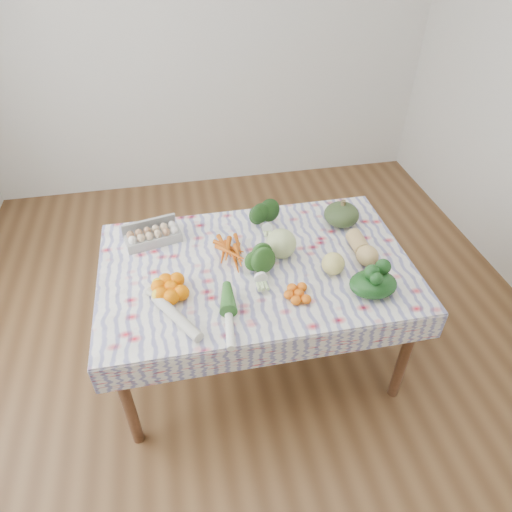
# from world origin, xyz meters

# --- Properties ---
(ground) EXTENTS (4.50, 4.50, 0.00)m
(ground) POSITION_xyz_m (0.00, 0.00, 0.00)
(ground) COLOR brown
(ground) RESTS_ON ground
(wall_back) EXTENTS (4.00, 0.04, 2.80)m
(wall_back) POSITION_xyz_m (0.00, 2.25, 1.40)
(wall_back) COLOR silver
(wall_back) RESTS_ON ground
(dining_table) EXTENTS (1.60, 1.00, 0.75)m
(dining_table) POSITION_xyz_m (0.00, 0.00, 0.68)
(dining_table) COLOR brown
(dining_table) RESTS_ON ground
(tablecloth) EXTENTS (1.66, 1.06, 0.01)m
(tablecloth) POSITION_xyz_m (0.00, 0.00, 0.76)
(tablecloth) COLOR white
(tablecloth) RESTS_ON dining_table
(egg_carton) EXTENTS (0.33, 0.19, 0.08)m
(egg_carton) POSITION_xyz_m (-0.53, 0.30, 0.80)
(egg_carton) COLOR #A3A49F
(egg_carton) RESTS_ON tablecloth
(carrot_bunch) EXTENTS (0.29, 0.27, 0.05)m
(carrot_bunch) POSITION_xyz_m (-0.10, 0.08, 0.78)
(carrot_bunch) COLOR #C7540E
(carrot_bunch) RESTS_ON tablecloth
(kale_bunch) EXTENTS (0.18, 0.17, 0.14)m
(kale_bunch) POSITION_xyz_m (0.13, 0.31, 0.83)
(kale_bunch) COLOR #183812
(kale_bunch) RESTS_ON tablecloth
(kabocha_squash) EXTENTS (0.26, 0.26, 0.14)m
(kabocha_squash) POSITION_xyz_m (0.57, 0.27, 0.83)
(kabocha_squash) COLOR #354723
(kabocha_squash) RESTS_ON tablecloth
(cabbage) EXTENTS (0.19, 0.19, 0.17)m
(cabbage) POSITION_xyz_m (0.15, 0.05, 0.84)
(cabbage) COLOR #B3C57D
(cabbage) RESTS_ON tablecloth
(butternut_squash) EXTENTS (0.12, 0.26, 0.12)m
(butternut_squash) POSITION_xyz_m (0.58, -0.04, 0.82)
(butternut_squash) COLOR tan
(butternut_squash) RESTS_ON tablecloth
(orange_cluster) EXTENTS (0.29, 0.29, 0.08)m
(orange_cluster) POSITION_xyz_m (-0.45, -0.14, 0.80)
(orange_cluster) COLOR #FB7200
(orange_cluster) RESTS_ON tablecloth
(broccoli) EXTENTS (0.17, 0.17, 0.13)m
(broccoli) POSITION_xyz_m (-0.01, -0.10, 0.83)
(broccoli) COLOR #24501A
(broccoli) RESTS_ON tablecloth
(mandarin_cluster) EXTENTS (0.18, 0.18, 0.05)m
(mandarin_cluster) POSITION_xyz_m (0.16, -0.28, 0.79)
(mandarin_cluster) COLOR orange
(mandarin_cluster) RESTS_ON tablecloth
(grapefruit) EXTENTS (0.13, 0.13, 0.12)m
(grapefruit) POSITION_xyz_m (0.38, -0.14, 0.82)
(grapefruit) COLOR #D9CB69
(grapefruit) RESTS_ON tablecloth
(spinach_bag) EXTENTS (0.28, 0.24, 0.11)m
(spinach_bag) POSITION_xyz_m (0.53, -0.32, 0.81)
(spinach_bag) COLOR #123613
(spinach_bag) RESTS_ON tablecloth
(daikon) EXTENTS (0.24, 0.34, 0.05)m
(daikon) POSITION_xyz_m (-0.44, -0.32, 0.79)
(daikon) COLOR beige
(daikon) RESTS_ON tablecloth
(leek) EXTENTS (0.08, 0.38, 0.04)m
(leek) POSITION_xyz_m (-0.20, -0.37, 0.78)
(leek) COLOR white
(leek) RESTS_ON tablecloth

